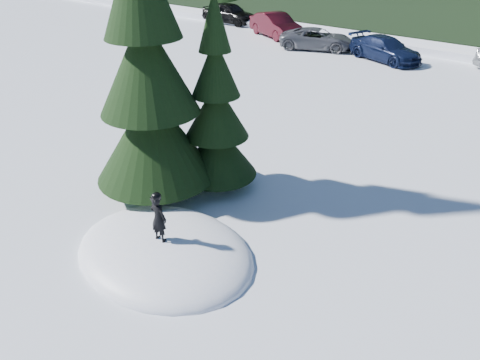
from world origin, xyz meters
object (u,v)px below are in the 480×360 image
Objects in this scene: child_skier at (158,218)px; car_3 at (385,49)px; spruce_tall at (148,77)px; car_2 at (317,39)px; car_0 at (230,13)px; car_1 at (276,25)px; spruce_short at (217,117)px.

child_skier is 19.97m from car_3.
car_2 is (-5.57, 17.68, -2.71)m from spruce_tall.
car_3 is at bearing -84.47° from child_skier.
car_0 is (-15.03, 20.66, -2.56)m from spruce_tall.
car_1 is at bearing 116.70° from spruce_tall.
child_skier reaches higher than car_1.
spruce_tall reaches higher than car_0.
child_skier reaches higher than car_0.
car_2 is at bearing 109.45° from car_3.
car_0 reaches higher than car_3.
car_0 is at bearing 126.04° from spruce_tall.
spruce_tall is 3.71m from child_skier.
spruce_tall is 25.67m from car_0.
spruce_short reaches higher than car_0.
car_1 reaches higher than car_2.
car_0 is at bearing 129.78° from spruce_short.
car_1 is (-9.54, 18.96, -2.56)m from spruce_tall.
car_3 is (-3.53, 19.65, -0.41)m from child_skier.
child_skier is at bearing -69.55° from spruce_short.
car_2 is at bearing 107.49° from spruce_tall.
car_3 is at bearing -102.40° from car_0.
car_1 is 1.05× the size of car_3.
car_3 is (8.23, -1.21, -0.12)m from car_1.
car_3 is at bearing 94.19° from spruce_tall.
spruce_short is 3.68m from child_skier.
car_2 is (3.96, -1.28, -0.15)m from car_1.
spruce_tall is 1.95× the size of car_2.
child_skier is 28.41m from car_0.
car_3 is (13.73, -2.90, -0.12)m from car_0.
spruce_short is at bearing 54.46° from spruce_tall.
car_0 is 1.02× the size of car_3.
car_3 is at bearing -111.53° from car_2.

